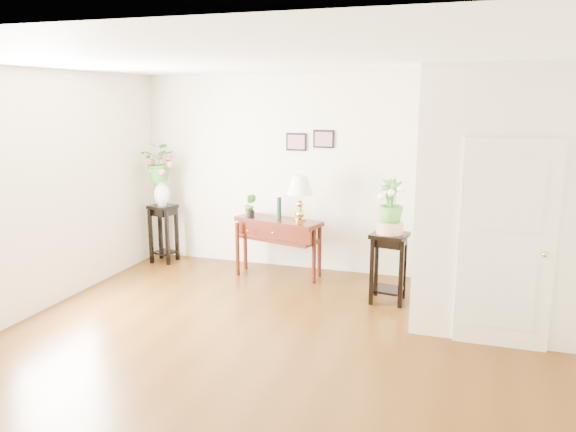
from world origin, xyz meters
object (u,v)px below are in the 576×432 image
at_px(console_table, 278,248).
at_px(plant_stand_b, 388,268).
at_px(plant_stand_a, 164,234).
at_px(table_lamp, 300,195).

height_order(console_table, plant_stand_b, plant_stand_b).
relative_size(console_table, plant_stand_a, 1.40).
distance_m(table_lamp, plant_stand_a, 2.32).
xyz_separation_m(table_lamp, plant_stand_a, (-2.20, 0.14, -0.73)).
relative_size(console_table, plant_stand_b, 1.43).
relative_size(table_lamp, plant_stand_a, 0.71).
distance_m(plant_stand_a, plant_stand_b, 3.56).
height_order(table_lamp, plant_stand_b, table_lamp).
distance_m(table_lamp, plant_stand_b, 1.59).
xyz_separation_m(console_table, table_lamp, (0.31, 0.00, 0.76)).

